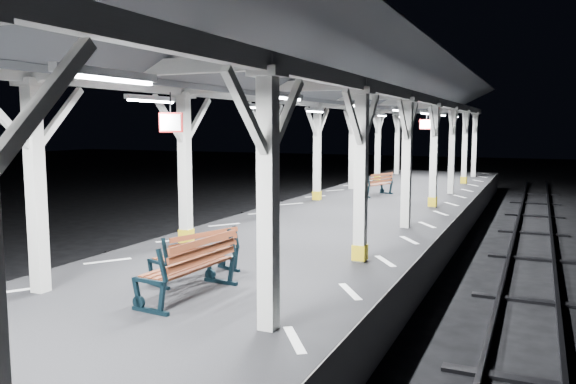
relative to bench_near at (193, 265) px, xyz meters
The scene contains 10 objects.
ground 2.02m from the bench_near, 106.63° to the left, with size 120.00×120.00×0.00m, color black.
platform 1.68m from the bench_near, 106.63° to the left, with size 6.00×50.00×1.00m, color black.
hazard_stripes_left 3.15m from the bench_near, 155.64° to the left, with size 1.00×48.00×0.01m, color silver.
hazard_stripes_right 2.48m from the bench_near, 31.83° to the left, with size 1.00×48.00×0.01m, color silver.
track_left 5.72m from the bench_near, 166.60° to the left, with size 2.20×60.00×0.16m.
track_right 5.00m from the bench_near, 15.53° to the left, with size 2.20×60.00×0.16m.
canopy 3.32m from the bench_near, 106.83° to the left, with size 5.40×49.00×4.65m.
bench_near is the anchor object (origin of this frame).
bench_mid 1.08m from the bench_near, 119.20° to the left, with size 1.04×1.66×0.84m.
bench_far 13.52m from the bench_near, 93.42° to the left, with size 1.04×1.68×0.86m.
Camera 1 is at (5.08, -8.25, 3.60)m, focal length 35.00 mm.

